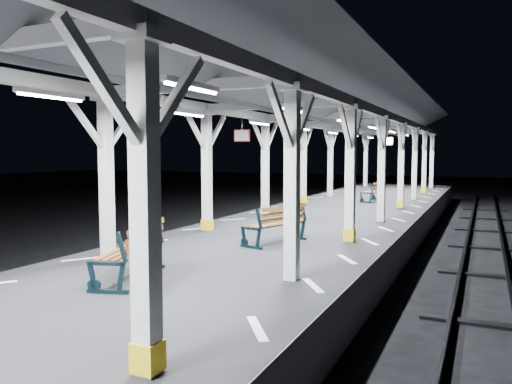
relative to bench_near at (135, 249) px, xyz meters
The scene contains 10 objects.
ground 3.49m from the bench_near, 82.09° to the left, with size 120.00×120.00×0.00m, color black.
platform 3.30m from the bench_near, 82.09° to the left, with size 6.00×50.00×1.00m, color black.
hazard_stripes_left 3.74m from the bench_near, 122.98° to the left, with size 1.00×48.00×0.01m, color silver.
hazard_stripes_right 4.27m from the bench_near, 47.18° to the left, with size 1.00×48.00×0.01m, color silver.
track_left 5.71m from the bench_near, 145.75° to the left, with size 2.20×60.00×0.16m.
track_right 6.42m from the bench_near, 29.79° to the left, with size 2.20×60.00×0.16m.
canopy 4.35m from the bench_near, 82.04° to the left, with size 5.40×49.00×4.65m.
bench_near is the anchor object (origin of this frame).
bench_mid 4.24m from the bench_near, 77.07° to the left, with size 1.11×1.85×0.94m.
bench_far 15.45m from the bench_near, 86.44° to the left, with size 0.80×1.70×0.89m.
Camera 1 is at (4.95, -9.87, 3.18)m, focal length 35.00 mm.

